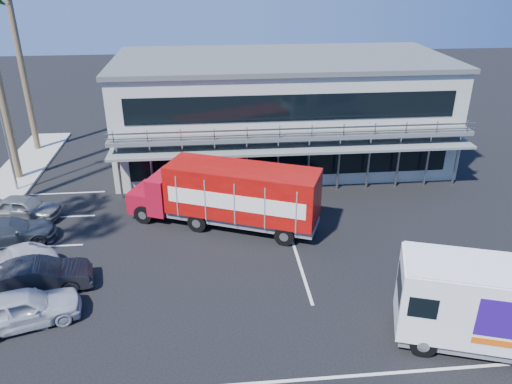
{
  "coord_description": "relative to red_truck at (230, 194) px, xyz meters",
  "views": [
    {
      "loc": [
        -2.05,
        -18.68,
        13.35
      ],
      "look_at": [
        0.23,
        4.58,
        2.3
      ],
      "focal_mm": 35.0,
      "sensor_mm": 36.0,
      "label": 1
    }
  ],
  "objects": [
    {
      "name": "parked_car_d",
      "position": [
        -11.39,
        -0.79,
        -1.24
      ],
      "size": [
        4.98,
        2.9,
        1.35
      ],
      "primitive_type": "imported",
      "rotation": [
        0.0,
        0.0,
        1.8
      ],
      "color": "#2E343E",
      "rests_on": "ground"
    },
    {
      "name": "white_van",
      "position": [
        9.27,
        -10.27,
        -0.09
      ],
      "size": [
        7.49,
        4.5,
        3.46
      ],
      "rotation": [
        0.0,
        0.0,
        -0.31
      ],
      "color": "white",
      "rests_on": "ground"
    },
    {
      "name": "building",
      "position": [
        4.11,
        9.66,
        1.73
      ],
      "size": [
        22.4,
        12.0,
        7.3
      ],
      "color": "#9DA092",
      "rests_on": "ground"
    },
    {
      "name": "parked_car_e",
      "position": [
        -11.39,
        1.92,
        -1.24
      ],
      "size": [
        4.21,
        2.33,
        1.35
      ],
      "primitive_type": "imported",
      "rotation": [
        0.0,
        0.0,
        1.38
      ],
      "color": "slate",
      "rests_on": "ground"
    },
    {
      "name": "red_truck",
      "position": [
        0.0,
        0.0,
        0.0
      ],
      "size": [
        10.51,
        6.19,
        3.5
      ],
      "rotation": [
        0.0,
        0.0,
        -0.39
      ],
      "color": "maroon",
      "rests_on": "ground"
    },
    {
      "name": "ground",
      "position": [
        1.11,
        -5.28,
        -1.92
      ],
      "size": [
        120.0,
        120.0,
        0.0
      ],
      "primitive_type": "plane",
      "color": "black",
      "rests_on": "ground"
    },
    {
      "name": "parked_car_a",
      "position": [
        -8.61,
        -7.28,
        -1.17
      ],
      "size": [
        4.77,
        3.03,
        1.51
      ],
      "primitive_type": "imported",
      "rotation": [
        0.0,
        0.0,
        1.87
      ],
      "color": "#B8B9BF",
      "rests_on": "ground"
    },
    {
      "name": "parked_car_b",
      "position": [
        -8.61,
        -5.09,
        -1.19
      ],
      "size": [
        4.69,
        2.45,
        1.47
      ],
      "primitive_type": "imported",
      "rotation": [
        0.0,
        0.0,
        1.78
      ],
      "color": "black",
      "rests_on": "ground"
    },
    {
      "name": "light_pole_far",
      "position": [
        -13.09,
        5.72,
        2.58
      ],
      "size": [
        0.5,
        0.25,
        8.09
      ],
      "color": "gray",
      "rests_on": "ground"
    }
  ]
}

